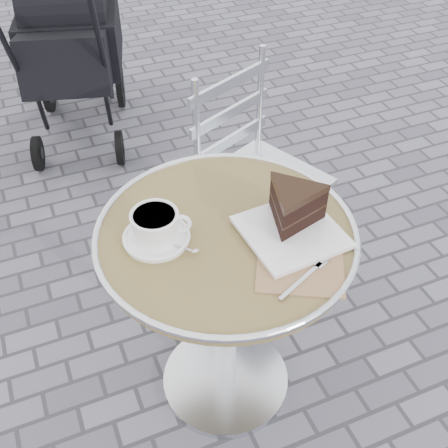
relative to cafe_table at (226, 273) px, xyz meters
name	(u,v)px	position (x,y,z in m)	size (l,w,h in m)	color
ground	(226,381)	(0.00, 0.00, -0.57)	(80.00, 80.00, 0.00)	slate
cafe_table	(226,273)	(0.00, 0.00, 0.00)	(0.72, 0.72, 0.74)	silver
cappuccino_set	(156,228)	(-0.18, 0.04, 0.20)	(0.18, 0.19, 0.09)	white
cake_plate_set	(293,212)	(0.17, -0.06, 0.22)	(0.31, 0.40, 0.13)	#966E52
bistro_chair	(245,153)	(0.31, 0.55, -0.02)	(0.53, 0.53, 0.89)	silver
baby_stroller	(71,51)	(-0.10, 1.84, -0.10)	(0.69, 1.07, 1.03)	black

